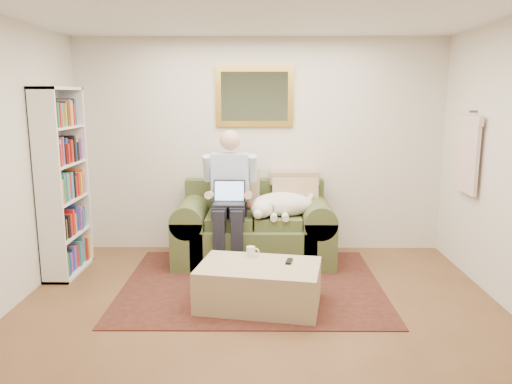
{
  "coord_description": "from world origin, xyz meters",
  "views": [
    {
      "loc": [
        0.02,
        -3.62,
        1.92
      ],
      "look_at": [
        -0.03,
        1.34,
        0.95
      ],
      "focal_mm": 35.0,
      "sensor_mm": 36.0,
      "label": 1
    }
  ],
  "objects_px": {
    "coffee_mug": "(251,252)",
    "bookshelf": "(63,182)",
    "laptop": "(229,198)",
    "sleeping_dog": "(283,204)",
    "sofa": "(254,234)",
    "seated_man": "(229,200)",
    "ottoman": "(259,285)"
  },
  "relations": [
    {
      "from": "coffee_mug",
      "to": "bookshelf",
      "type": "height_order",
      "value": "bookshelf"
    },
    {
      "from": "laptop",
      "to": "sleeping_dog",
      "type": "bearing_deg",
      "value": 13.64
    },
    {
      "from": "sofa",
      "to": "seated_man",
      "type": "xyz_separation_m",
      "value": [
        -0.27,
        -0.17,
        0.45
      ]
    },
    {
      "from": "coffee_mug",
      "to": "seated_man",
      "type": "bearing_deg",
      "value": 105.99
    },
    {
      "from": "sofa",
      "to": "laptop",
      "type": "bearing_deg",
      "value": -138.98
    },
    {
      "from": "sofa",
      "to": "sleeping_dog",
      "type": "bearing_deg",
      "value": -15.74
    },
    {
      "from": "seated_man",
      "to": "sleeping_dog",
      "type": "relative_size",
      "value": 2.04
    },
    {
      "from": "ottoman",
      "to": "bookshelf",
      "type": "xyz_separation_m",
      "value": [
        -2.1,
        0.89,
        0.8
      ]
    },
    {
      "from": "laptop",
      "to": "bookshelf",
      "type": "xyz_separation_m",
      "value": [
        -1.77,
        -0.17,
        0.2
      ]
    },
    {
      "from": "bookshelf",
      "to": "sofa",
      "type": "bearing_deg",
      "value": 11.3
    },
    {
      "from": "seated_man",
      "to": "bookshelf",
      "type": "xyz_separation_m",
      "value": [
        -1.77,
        -0.24,
        0.24
      ]
    },
    {
      "from": "ottoman",
      "to": "bookshelf",
      "type": "distance_m",
      "value": 2.42
    },
    {
      "from": "seated_man",
      "to": "ottoman",
      "type": "bearing_deg",
      "value": -73.35
    },
    {
      "from": "coffee_mug",
      "to": "ottoman",
      "type": "bearing_deg",
      "value": -70.87
    },
    {
      "from": "seated_man",
      "to": "sleeping_dog",
      "type": "bearing_deg",
      "value": 7.13
    },
    {
      "from": "sleeping_dog",
      "to": "ottoman",
      "type": "bearing_deg",
      "value": -102.15
    },
    {
      "from": "seated_man",
      "to": "coffee_mug",
      "type": "bearing_deg",
      "value": -74.01
    },
    {
      "from": "seated_man",
      "to": "sleeping_dog",
      "type": "xyz_separation_m",
      "value": [
        0.6,
        0.07,
        -0.07
      ]
    },
    {
      "from": "sleeping_dog",
      "to": "coffee_mug",
      "type": "height_order",
      "value": "sleeping_dog"
    },
    {
      "from": "seated_man",
      "to": "laptop",
      "type": "distance_m",
      "value": 0.08
    },
    {
      "from": "bookshelf",
      "to": "coffee_mug",
      "type": "bearing_deg",
      "value": -18.07
    },
    {
      "from": "sofa",
      "to": "laptop",
      "type": "distance_m",
      "value": 0.61
    },
    {
      "from": "sofa",
      "to": "sleeping_dog",
      "type": "xyz_separation_m",
      "value": [
        0.33,
        -0.09,
        0.38
      ]
    },
    {
      "from": "bookshelf",
      "to": "laptop",
      "type": "bearing_deg",
      "value": 5.5
    },
    {
      "from": "coffee_mug",
      "to": "laptop",
      "type": "bearing_deg",
      "value": 107.27
    },
    {
      "from": "laptop",
      "to": "ottoman",
      "type": "xyz_separation_m",
      "value": [
        0.34,
        -1.06,
        -0.6
      ]
    },
    {
      "from": "coffee_mug",
      "to": "bookshelf",
      "type": "relative_size",
      "value": 0.05
    },
    {
      "from": "laptop",
      "to": "seated_man",
      "type": "bearing_deg",
      "value": 90.0
    },
    {
      "from": "sofa",
      "to": "coffee_mug",
      "type": "distance_m",
      "value": 1.08
    },
    {
      "from": "sofa",
      "to": "seated_man",
      "type": "bearing_deg",
      "value": -148.55
    },
    {
      "from": "ottoman",
      "to": "sofa",
      "type": "bearing_deg",
      "value": 92.91
    },
    {
      "from": "seated_man",
      "to": "laptop",
      "type": "relative_size",
      "value": 4.33
    }
  ]
}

